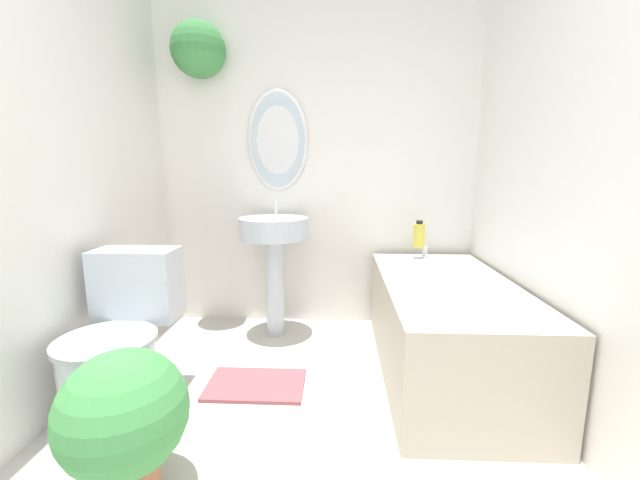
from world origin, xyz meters
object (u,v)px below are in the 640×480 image
object	(u,v)px
toilet	(120,347)
potted_plant	(124,417)
pedestal_sink	(274,243)
bathtub	(445,325)
shampoo_bottle	(419,235)

from	to	relation	value
toilet	potted_plant	world-z (taller)	toilet
toilet	potted_plant	size ratio (longest dim) A/B	1.38
potted_plant	pedestal_sink	bearing A→B (deg)	78.26
pedestal_sink	bathtub	size ratio (longest dim) A/B	0.66
pedestal_sink	bathtub	world-z (taller)	pedestal_sink
toilet	pedestal_sink	xyz separation A→B (m)	(0.59, 0.92, 0.33)
shampoo_bottle	potted_plant	bearing A→B (deg)	-130.64
bathtub	shampoo_bottle	xyz separation A→B (m)	(-0.05, 0.56, 0.42)
pedestal_sink	potted_plant	bearing A→B (deg)	-101.74
potted_plant	shampoo_bottle	bearing A→B (deg)	49.36
bathtub	pedestal_sink	bearing A→B (deg)	155.14
bathtub	shampoo_bottle	distance (m)	0.70
toilet	shampoo_bottle	bearing A→B (deg)	32.36
pedestal_sink	potted_plant	world-z (taller)	pedestal_sink
pedestal_sink	shampoo_bottle	bearing A→B (deg)	4.64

